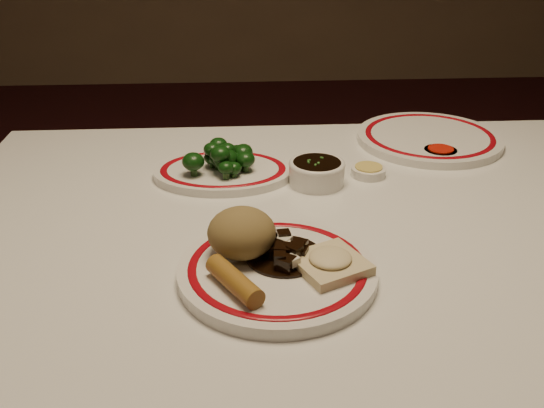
{
  "coord_description": "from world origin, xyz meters",
  "views": [
    {
      "loc": [
        -0.11,
        -0.84,
        1.21
      ],
      "look_at": [
        -0.06,
        -0.03,
        0.8
      ],
      "focal_mm": 40.0,
      "sensor_mm": 36.0,
      "label": 1
    }
  ],
  "objects": [
    {
      "name": "main_plate",
      "position": [
        -0.06,
        -0.15,
        0.76
      ],
      "size": [
        0.32,
        0.32,
        0.02
      ],
      "color": "silver",
      "rests_on": "dining_table"
    },
    {
      "name": "broccoli_plate",
      "position": [
        -0.13,
        0.18,
        0.76
      ],
      "size": [
        0.26,
        0.23,
        0.02
      ],
      "color": "silver",
      "rests_on": "dining_table"
    },
    {
      "name": "stirfry_heap",
      "position": [
        -0.05,
        -0.14,
        0.78
      ],
      "size": [
        0.11,
        0.11,
        0.03
      ],
      "color": "black",
      "rests_on": "main_plate"
    },
    {
      "name": "spring_roll",
      "position": [
        -0.11,
        -0.21,
        0.78
      ],
      "size": [
        0.07,
        0.1,
        0.03
      ],
      "primitive_type": "cylinder",
      "rotation": [
        1.57,
        0.0,
        0.54
      ],
      "color": "olive",
      "rests_on": "main_plate"
    },
    {
      "name": "sweet_sour_dish",
      "position": [
        0.29,
        0.25,
        0.76
      ],
      "size": [
        0.06,
        0.06,
        0.02
      ],
      "color": "silver",
      "rests_on": "dining_table"
    },
    {
      "name": "far_plate",
      "position": [
        0.29,
        0.33,
        0.76
      ],
      "size": [
        0.38,
        0.38,
        0.02
      ],
      "color": "silver",
      "rests_on": "dining_table"
    },
    {
      "name": "rice_mound",
      "position": [
        -0.1,
        -0.12,
        0.8
      ],
      "size": [
        0.09,
        0.09,
        0.07
      ],
      "primitive_type": "ellipsoid",
      "color": "olive",
      "rests_on": "main_plate"
    },
    {
      "name": "soy_bowl",
      "position": [
        0.03,
        0.14,
        0.77
      ],
      "size": [
        0.1,
        0.1,
        0.04
      ],
      "color": "silver",
      "rests_on": "dining_table"
    },
    {
      "name": "broccoli_pile",
      "position": [
        -0.13,
        0.18,
        0.79
      ],
      "size": [
        0.13,
        0.11,
        0.05
      ],
      "color": "#23471C",
      "rests_on": "broccoli_plate"
    },
    {
      "name": "dining_table",
      "position": [
        0.0,
        0.0,
        0.66
      ],
      "size": [
        1.2,
        0.9,
        0.75
      ],
      "color": "white",
      "rests_on": "ground"
    },
    {
      "name": "mustard_dish",
      "position": [
        0.13,
        0.17,
        0.76
      ],
      "size": [
        0.06,
        0.06,
        0.02
      ],
      "color": "silver",
      "rests_on": "dining_table"
    },
    {
      "name": "fried_wonton",
      "position": [
        0.01,
        -0.16,
        0.78
      ],
      "size": [
        0.11,
        0.11,
        0.02
      ],
      "color": "beige",
      "rests_on": "main_plate"
    }
  ]
}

